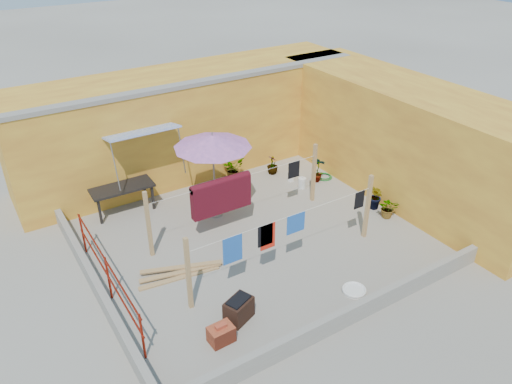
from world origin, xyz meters
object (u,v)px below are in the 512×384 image
brazier (239,309)px  outdoor_table (121,188)px  white_basin (354,290)px  patio_umbrella (213,142)px  green_hose (324,177)px  water_jug_a (302,183)px  water_jug_b (291,176)px  brick_stack (221,334)px  plant_back_a (233,169)px

brazier → outdoor_table: bearing=95.8°
white_basin → patio_umbrella: bearing=103.3°
patio_umbrella → green_hose: 4.54m
outdoor_table → water_jug_a: size_ratio=4.63×
brazier → water_jug_b: size_ratio=1.93×
brazier → water_jug_a: brazier is taller
brazier → white_basin: bearing=-14.1°
white_basin → green_hose: (2.90, 4.64, -0.02)m
brazier → water_jug_b: brazier is taller
outdoor_table → water_jug_a: 5.35m
white_basin → water_jug_a: (1.91, 4.49, 0.12)m
water_jug_b → green_hose: 1.09m
brick_stack → water_jug_a: size_ratio=1.34×
patio_umbrella → green_hose: (3.97, 0.11, -2.19)m
brick_stack → white_basin: 3.23m
patio_umbrella → outdoor_table: 3.02m
brick_stack → brazier: (0.61, 0.34, 0.08)m
brick_stack → water_jug_a: 6.61m
water_jug_b → white_basin: bearing=-110.6°
water_jug_b → water_jug_a: bearing=-88.9°
patio_umbrella → outdoor_table: size_ratio=1.47×
outdoor_table → green_hose: bearing=-13.7°
brazier → plant_back_a: 6.24m
brazier → plant_back_a: plant_back_a is taller
white_basin → water_jug_a: water_jug_a is taller
outdoor_table → plant_back_a: size_ratio=2.39×
outdoor_table → brazier: size_ratio=2.47×
outdoor_table → brick_stack: outdoor_table is taller
brick_stack → plant_back_a: bearing=58.0°
brazier → green_hose: size_ratio=1.37×
water_jug_a → plant_back_a: bearing=132.6°
brick_stack → white_basin: size_ratio=0.92×
outdoor_table → water_jug_a: bearing=-17.8°
patio_umbrella → outdoor_table: patio_umbrella is taller
outdoor_table → brazier: outdoor_table is taller
water_jug_b → green_hose: water_jug_b is taller
brick_stack → white_basin: brick_stack is taller
white_basin → green_hose: white_basin is taller
brick_stack → water_jug_a: bearing=39.2°
brick_stack → plant_back_a: 6.85m
outdoor_table → plant_back_a: (3.58, 0.00, -0.36)m
water_jug_a → green_hose: 1.01m
patio_umbrella → brazier: patio_umbrella is taller
patio_umbrella → brick_stack: bearing=-116.9°
green_hose → water_jug_b: bearing=157.8°
water_jug_a → water_jug_b: bearing=91.1°
brazier → white_basin: (2.61, -0.65, -0.21)m
water_jug_a → water_jug_b: size_ratio=1.03×
patio_umbrella → brick_stack: 5.15m
water_jug_a → patio_umbrella: bearing=179.2°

